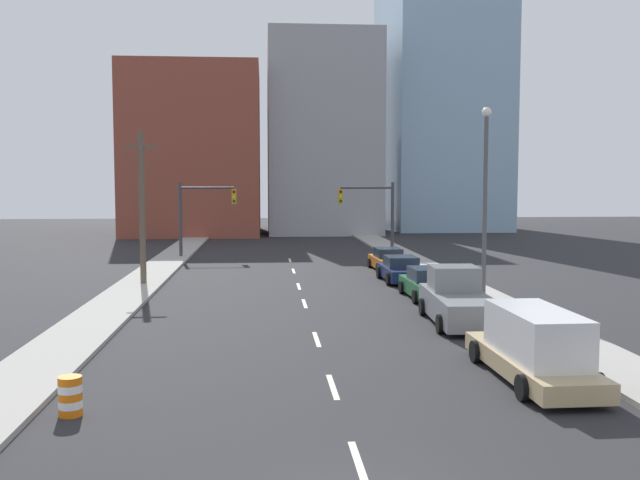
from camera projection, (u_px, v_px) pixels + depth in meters
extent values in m
cube|color=#9E9B93|center=(182.00, 249.00, 58.35)|extent=(2.50, 94.53, 0.16)
cube|color=#9E9B93|center=(388.00, 248.00, 59.69)|extent=(2.50, 94.53, 0.16)
cube|color=beige|center=(359.00, 464.00, 14.05)|extent=(0.16, 2.40, 0.01)
cube|color=beige|center=(333.00, 387.00, 19.36)|extent=(0.16, 2.40, 0.01)
cube|color=beige|center=(317.00, 339.00, 25.22)|extent=(0.16, 2.40, 0.01)
cube|color=beige|center=(305.00, 304.00, 32.65)|extent=(0.16, 2.40, 0.01)
cube|color=beige|center=(299.00, 286.00, 38.06)|extent=(0.16, 2.40, 0.01)
cube|color=beige|center=(293.00, 271.00, 44.69)|extent=(0.16, 2.40, 0.01)
cube|color=beige|center=(290.00, 260.00, 50.82)|extent=(0.16, 2.40, 0.01)
cube|color=brown|center=(195.00, 152.00, 77.25)|extent=(14.00, 16.00, 17.67)
cube|color=#99999E|center=(320.00, 138.00, 82.17)|extent=(12.00, 20.00, 21.42)
cube|color=#8CADC6|center=(439.00, 87.00, 86.80)|extent=(13.00, 20.00, 34.29)
cylinder|color=#38383D|center=(180.00, 220.00, 52.01)|extent=(0.24, 0.24, 5.55)
cylinder|color=#38383D|center=(207.00, 188.00, 51.97)|extent=(3.91, 0.16, 0.16)
cube|color=#B79319|center=(234.00, 196.00, 52.17)|extent=(0.34, 0.32, 1.10)
cylinder|color=#4C0C0C|center=(234.00, 192.00, 51.98)|extent=(0.22, 0.04, 0.22)
cylinder|color=yellow|center=(234.00, 197.00, 52.00)|extent=(0.22, 0.04, 0.22)
cylinder|color=#0C3F14|center=(234.00, 201.00, 52.03)|extent=(0.22, 0.04, 0.22)
cylinder|color=#38383D|center=(392.00, 220.00, 53.24)|extent=(0.24, 0.24, 5.55)
cylinder|color=#38383D|center=(367.00, 188.00, 52.89)|extent=(3.91, 0.16, 0.16)
cube|color=#B79319|center=(340.00, 196.00, 52.79)|extent=(0.34, 0.32, 1.10)
cylinder|color=#4C0C0C|center=(341.00, 192.00, 52.59)|extent=(0.22, 0.04, 0.22)
cylinder|color=yellow|center=(341.00, 196.00, 52.62)|extent=(0.22, 0.04, 0.22)
cylinder|color=#0C3F14|center=(341.00, 201.00, 52.65)|extent=(0.22, 0.04, 0.22)
cylinder|color=brown|center=(142.00, 209.00, 37.83)|extent=(0.32, 0.32, 8.24)
cube|color=brown|center=(141.00, 147.00, 37.56)|extent=(1.60, 0.14, 0.14)
cylinder|color=orange|center=(71.00, 412.00, 16.95)|extent=(0.56, 0.56, 0.19)
cylinder|color=white|center=(71.00, 404.00, 16.94)|extent=(0.56, 0.56, 0.19)
cylinder|color=orange|center=(70.00, 396.00, 16.92)|extent=(0.56, 0.56, 0.19)
cylinder|color=white|center=(70.00, 388.00, 16.91)|extent=(0.56, 0.56, 0.19)
cylinder|color=orange|center=(70.00, 380.00, 16.89)|extent=(0.56, 0.56, 0.19)
cylinder|color=#4C4C51|center=(485.00, 211.00, 32.52)|extent=(0.20, 0.20, 8.49)
sphere|color=white|center=(487.00, 112.00, 32.16)|extent=(0.44, 0.44, 0.44)
cube|color=tan|center=(531.00, 363.00, 20.10)|extent=(2.00, 6.31, 0.52)
cube|color=silver|center=(536.00, 333.00, 19.71)|extent=(1.74, 3.92, 1.32)
cylinder|color=black|center=(475.00, 352.00, 21.95)|extent=(0.23, 0.68, 0.68)
cylinder|color=black|center=(538.00, 350.00, 22.13)|extent=(0.23, 0.68, 0.68)
cylinder|color=black|center=(523.00, 388.00, 18.08)|extent=(0.23, 0.68, 0.68)
cylinder|color=black|center=(598.00, 386.00, 18.26)|extent=(0.23, 0.68, 0.68)
cube|color=slate|center=(458.00, 306.00, 27.96)|extent=(2.38, 5.97, 1.00)
cube|color=slate|center=(454.00, 278.00, 28.76)|extent=(1.94, 1.85, 0.98)
cylinder|color=black|center=(423.00, 307.00, 29.76)|extent=(0.25, 0.73, 0.72)
cylinder|color=black|center=(474.00, 306.00, 29.84)|extent=(0.25, 0.73, 0.72)
cylinder|color=black|center=(440.00, 324.00, 26.13)|extent=(0.25, 0.73, 0.72)
cylinder|color=black|center=(499.00, 324.00, 26.21)|extent=(0.25, 0.73, 0.72)
cube|color=#1E6033|center=(428.00, 288.00, 34.15)|extent=(1.94, 4.82, 0.68)
cube|color=#1E2838|center=(428.00, 274.00, 34.09)|extent=(1.67, 2.18, 0.62)
cylinder|color=black|center=(402.00, 287.00, 35.54)|extent=(0.23, 0.65, 0.64)
cylinder|color=black|center=(439.00, 287.00, 35.73)|extent=(0.23, 0.65, 0.64)
cylinder|color=black|center=(415.00, 297.00, 32.60)|extent=(0.23, 0.65, 0.64)
cylinder|color=black|center=(456.00, 296.00, 32.78)|extent=(0.23, 0.65, 0.64)
cube|color=#141E47|center=(401.00, 273.00, 39.89)|extent=(1.97, 4.67, 0.63)
cube|color=#1E2838|center=(401.00, 262.00, 39.84)|extent=(1.70, 2.12, 0.60)
cylinder|color=black|center=(379.00, 272.00, 41.24)|extent=(0.23, 0.71, 0.70)
cylinder|color=black|center=(412.00, 272.00, 41.42)|extent=(0.23, 0.71, 0.70)
cylinder|color=black|center=(388.00, 279.00, 38.38)|extent=(0.23, 0.71, 0.70)
cylinder|color=black|center=(424.00, 279.00, 38.57)|extent=(0.23, 0.71, 0.70)
cube|color=orange|center=(388.00, 262.00, 45.14)|extent=(1.90, 4.64, 0.65)
cube|color=#1E2838|center=(388.00, 253.00, 45.09)|extent=(1.61, 2.11, 0.59)
cylinder|color=black|center=(370.00, 263.00, 46.46)|extent=(0.24, 0.62, 0.61)
cylinder|color=black|center=(397.00, 263.00, 46.66)|extent=(0.24, 0.62, 0.61)
cylinder|color=black|center=(378.00, 268.00, 43.64)|extent=(0.24, 0.62, 0.61)
cylinder|color=black|center=(407.00, 268.00, 43.85)|extent=(0.24, 0.62, 0.61)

